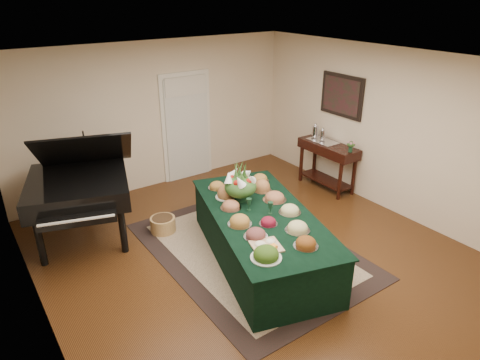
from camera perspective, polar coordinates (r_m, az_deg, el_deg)
ground at (r=6.30m, az=1.59°, el=-9.67°), size 6.00×6.00×0.00m
area_rug at (r=6.35m, az=1.25°, el=-9.28°), size 2.44×3.41×0.01m
kitchen_doorway at (r=8.44m, az=-7.10°, el=6.91°), size 1.05×0.07×2.10m
buffet_table at (r=5.98m, az=2.84°, el=-7.52°), size 1.99×2.98×0.73m
food_platters at (r=5.82m, az=2.41°, el=-3.81°), size 1.54×2.25×0.15m
cutting_board at (r=5.10m, az=3.46°, el=-8.47°), size 0.42×0.42×0.10m
green_goblets at (r=5.80m, az=2.62°, el=-3.48°), size 0.25×0.33×0.18m
floral_centerpiece at (r=6.01m, az=0.06°, el=-0.38°), size 0.48×0.48×0.48m
grand_piano at (r=6.68m, az=-20.69°, el=-0.78°), size 1.88×1.98×1.73m
wicker_basket at (r=6.84m, az=-10.23°, el=-5.90°), size 0.39×0.39×0.24m
mahogany_sideboard at (r=8.16m, az=11.64°, el=3.42°), size 0.45×1.20×0.88m
tea_service at (r=8.22m, az=10.54°, el=6.03°), size 0.34×0.58×0.30m
pink_bouquet at (r=7.73m, az=14.59°, el=4.59°), size 0.16×0.16×0.20m
wall_painting at (r=8.01m, az=13.41°, el=10.89°), size 0.05×0.95×0.75m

